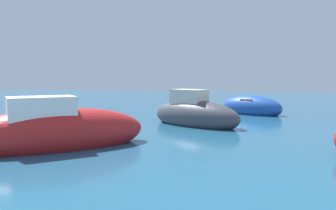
# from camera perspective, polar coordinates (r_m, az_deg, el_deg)

# --- Properties ---
(moored_boat_1) EXTENTS (4.90, 4.79, 1.83)m
(moored_boat_1) POSITION_cam_1_polar(r_m,az_deg,el_deg) (10.07, -18.64, -4.34)
(moored_boat_1) COLOR #B21E1E
(moored_boat_1) RESTS_ON ground
(moored_boat_5) EXTENTS (3.81, 3.00, 1.32)m
(moored_boat_5) POSITION_cam_1_polar(r_m,az_deg,el_deg) (18.69, 14.12, -0.38)
(moored_boat_5) COLOR #1E479E
(moored_boat_5) RESTS_ON ground
(moored_boat_6) EXTENTS (4.46, 3.26, 1.81)m
(moored_boat_6) POSITION_cam_1_polar(r_m,az_deg,el_deg) (14.02, 4.60, -1.63)
(moored_boat_6) COLOR #3F3F47
(moored_boat_6) RESTS_ON ground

